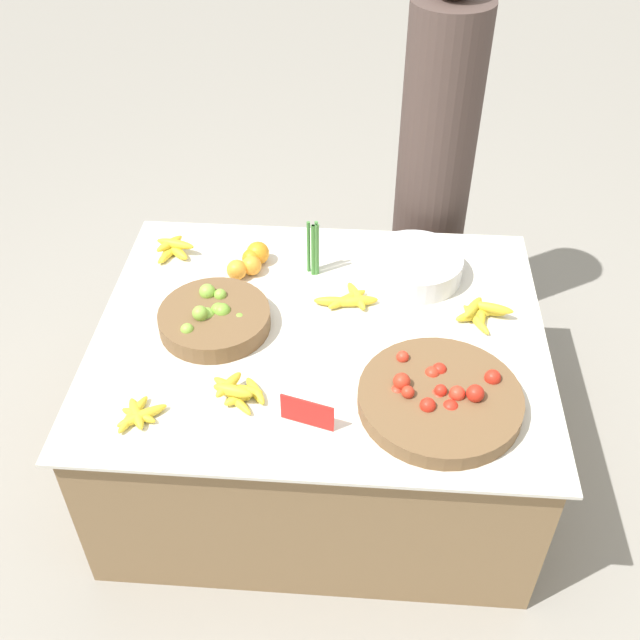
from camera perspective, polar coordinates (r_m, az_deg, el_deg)
ground_plane at (r=2.88m, az=0.00°, el=-10.25°), size 12.00×12.00×0.00m
market_table at (r=2.64m, az=0.00°, el=-5.97°), size 1.46×1.19×0.63m
lime_bowl at (r=2.44m, az=-8.04°, el=0.07°), size 0.36×0.36×0.11m
tomato_basket at (r=2.20m, az=9.14°, el=-5.91°), size 0.48×0.48×0.10m
orange_pile at (r=2.67m, az=-5.32°, el=4.53°), size 0.14×0.17×0.08m
metal_bowl at (r=2.65m, az=7.27°, el=4.08°), size 0.33×0.33×0.09m
price_sign at (r=2.11m, az=-0.99°, el=-7.07°), size 0.15×0.05×0.09m
veg_bundle at (r=2.60m, az=-0.45°, el=5.43°), size 0.04×0.03×0.21m
banana_bunch_front_left at (r=2.21m, az=-13.72°, el=-7.02°), size 0.14×0.15×0.03m
banana_bunch_middle_right at (r=2.52m, az=2.24°, el=1.57°), size 0.22×0.16×0.04m
banana_bunch_middle_left at (r=2.52m, az=12.14°, el=0.58°), size 0.20×0.17×0.06m
banana_bunch_back_center at (r=2.21m, az=-6.26°, el=-5.43°), size 0.18×0.16×0.06m
banana_bunch_front_right at (r=2.79m, az=-11.19°, el=5.36°), size 0.15×0.15×0.06m
vendor_person at (r=3.04m, az=8.65°, el=10.64°), size 0.29×0.29×1.58m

